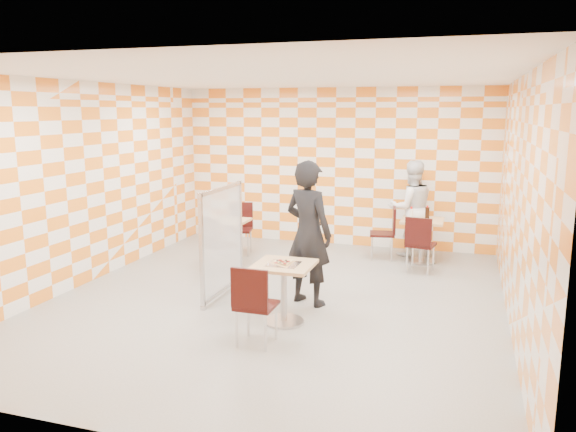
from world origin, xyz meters
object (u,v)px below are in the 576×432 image
(man_dark, at_px, (308,233))
(main_table, at_px, (284,283))
(chair_empty_far, at_px, (241,224))
(empty_table, at_px, (226,234))
(soda_bottle, at_px, (427,213))
(second_table, at_px, (422,233))
(partition, at_px, (222,240))
(man_white, at_px, (411,208))
(chair_empty_near, at_px, (214,240))
(chair_second_side, at_px, (388,229))
(chair_main_front, at_px, (253,300))
(chair_second_front, at_px, (420,240))
(sport_bottle, at_px, (411,213))

(man_dark, bearing_deg, main_table, 105.44)
(chair_empty_far, distance_m, man_dark, 2.97)
(empty_table, height_order, soda_bottle, soda_bottle)
(second_table, distance_m, soda_bottle, 0.36)
(partition, distance_m, man_white, 3.83)
(chair_empty_near, distance_m, man_white, 3.58)
(main_table, height_order, chair_empty_far, chair_empty_far)
(main_table, relative_size, chair_second_side, 0.81)
(chair_main_front, relative_size, man_dark, 0.48)
(chair_second_front, height_order, man_dark, man_dark)
(main_table, distance_m, chair_empty_far, 3.53)
(chair_second_side, height_order, man_dark, man_dark)
(chair_main_front, distance_m, man_white, 4.78)
(chair_main_front, bearing_deg, main_table, 83.27)
(main_table, height_order, second_table, same)
(main_table, distance_m, sport_bottle, 3.66)
(man_white, bearing_deg, second_table, 93.44)
(chair_second_side, relative_size, chair_empty_far, 1.00)
(second_table, height_order, partition, partition)
(man_dark, relative_size, man_white, 1.13)
(chair_main_front, bearing_deg, soda_bottle, 70.01)
(chair_second_side, bearing_deg, man_dark, -105.17)
(chair_main_front, relative_size, sport_bottle, 4.62)
(main_table, distance_m, man_white, 4.00)
(sport_bottle, xyz_separation_m, soda_bottle, (0.27, 0.01, 0.01))
(chair_main_front, distance_m, chair_second_front, 3.77)
(man_dark, distance_m, soda_bottle, 3.00)
(chair_main_front, xyz_separation_m, chair_second_front, (1.49, 3.46, 0.00))
(chair_empty_far, bearing_deg, main_table, -59.05)
(soda_bottle, bearing_deg, man_white, 129.93)
(main_table, relative_size, chair_empty_far, 0.81)
(chair_main_front, xyz_separation_m, chair_second_side, (0.89, 4.19, 0.00))
(sport_bottle, distance_m, soda_bottle, 0.27)
(chair_empty_far, xyz_separation_m, man_white, (2.96, 0.79, 0.31))
(main_table, relative_size, chair_main_front, 0.81)
(empty_table, distance_m, sport_bottle, 3.20)
(chair_empty_far, height_order, man_dark, man_dark)
(chair_second_side, height_order, chair_empty_near, same)
(chair_second_front, xyz_separation_m, man_dark, (-1.31, -1.89, 0.43))
(main_table, bearing_deg, chair_empty_far, 120.95)
(sport_bottle, bearing_deg, chair_second_front, -74.42)
(empty_table, xyz_separation_m, soda_bottle, (3.23, 1.15, 0.34))
(chair_second_front, height_order, sport_bottle, sport_bottle)
(second_table, height_order, chair_second_side, chair_second_side)
(second_table, distance_m, chair_second_front, 0.70)
(main_table, relative_size, empty_table, 1.00)
(main_table, height_order, chair_second_front, chair_second_front)
(man_white, bearing_deg, main_table, 49.31)
(chair_main_front, height_order, man_white, man_white)
(chair_second_side, relative_size, chair_empty_near, 1.00)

